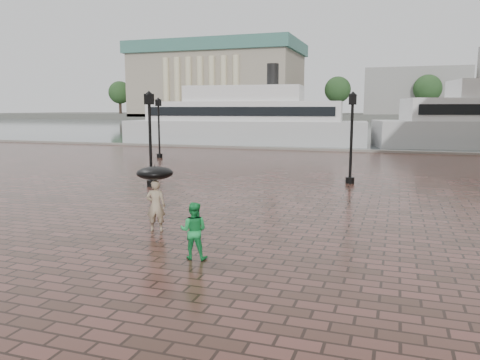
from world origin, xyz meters
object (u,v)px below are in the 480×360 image
object	(u,v)px
street_lamps	(212,133)
adult_pedestrian	(156,206)
ferry_near	(244,120)
child_pedestrian	(194,231)

from	to	relation	value
street_lamps	adult_pedestrian	xyz separation A→B (m)	(3.30, -12.73, -1.53)
street_lamps	adult_pedestrian	distance (m)	13.24
street_lamps	adult_pedestrian	size ratio (longest dim) A/B	9.73
adult_pedestrian	ferry_near	world-z (taller)	ferry_near
adult_pedestrian	child_pedestrian	xyz separation A→B (m)	(2.17, -2.05, -0.08)
adult_pedestrian	street_lamps	bearing A→B (deg)	-92.97
ferry_near	child_pedestrian	bearing A→B (deg)	-78.56
street_lamps	adult_pedestrian	world-z (taller)	street_lamps
adult_pedestrian	child_pedestrian	world-z (taller)	adult_pedestrian
street_lamps	ferry_near	bearing A→B (deg)	103.38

